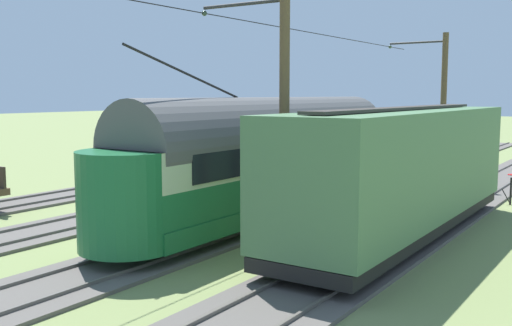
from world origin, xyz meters
name	(u,v)px	position (x,y,z in m)	size (l,w,h in m)	color
ground_plane	(190,218)	(0.00, 0.00, 0.00)	(220.00, 220.00, 0.00)	olive
track_streetcar_siding	(388,243)	(-7.30, -0.31, 0.05)	(2.80, 80.00, 0.18)	#56514C
track_adjacent_siding	(251,223)	(-2.43, -0.31, 0.05)	(2.80, 80.00, 0.18)	#56514C
track_third_siding	(146,208)	(2.43, -0.31, 0.05)	(2.80, 80.00, 0.18)	#56514C
track_outer_siding	(64,196)	(7.30, -0.31, 0.05)	(2.80, 80.00, 0.18)	#56514C
vintage_streetcar	(272,155)	(-2.43, -1.64, 2.26)	(2.65, 16.50, 5.50)	#196033
coach_adjacent	(403,168)	(-7.30, -1.37, 2.16)	(2.96, 13.00, 3.85)	#477047
catenary_pole_foreground	(442,107)	(-5.10, -12.66, 3.82)	(2.96, 0.28, 7.31)	brown
catenary_pole_mid_near	(282,116)	(-5.10, 2.09, 3.82)	(2.96, 0.28, 7.31)	brown
overhead_wire_run	(221,16)	(-2.50, 1.36, 6.76)	(2.76, 33.49, 0.18)	black
switch_stand	(511,188)	(-9.00, -9.11, 0.70)	(0.50, 0.30, 1.24)	black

